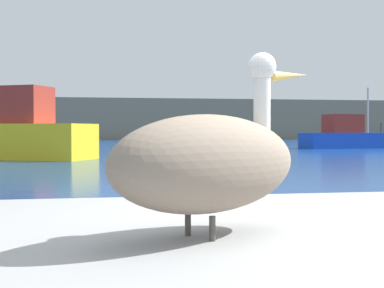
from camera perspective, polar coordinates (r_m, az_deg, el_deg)
hillside_backdrop at (r=73.69m, az=-8.55°, el=2.58°), size 140.00×15.04×5.23m
pelican at (r=2.56m, az=1.97°, el=-1.86°), size 1.30×1.02×0.93m
fishing_boat_blue at (r=37.30m, az=16.08°, el=0.85°), size 6.30×2.90×4.15m
fishing_boat_yellow at (r=23.82m, az=-18.38°, el=0.89°), size 7.14×5.16×5.55m
mooring_buoy at (r=14.80m, az=1.20°, el=-1.87°), size 0.72×0.72×0.72m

